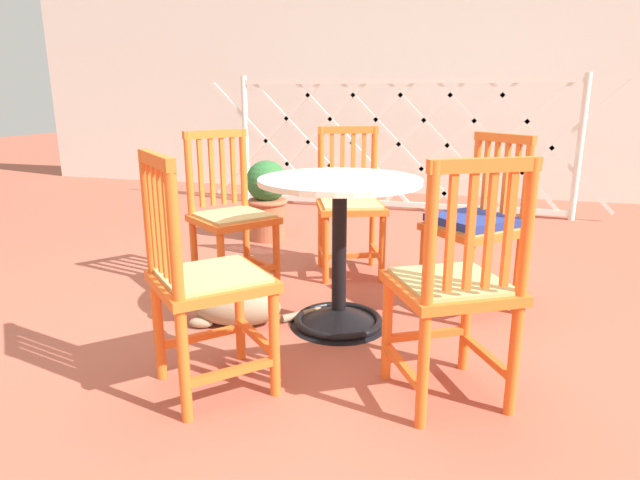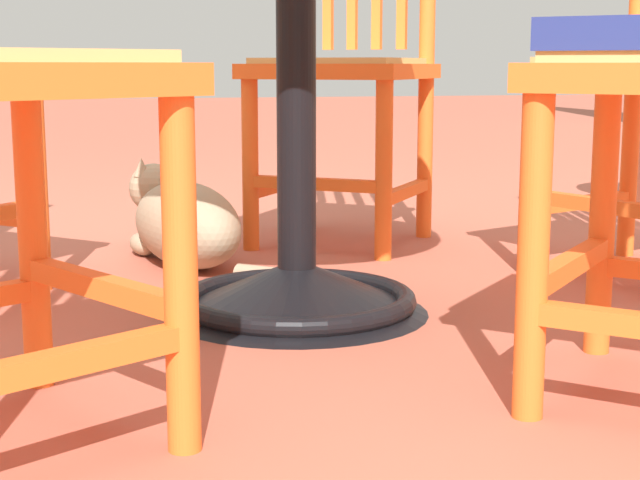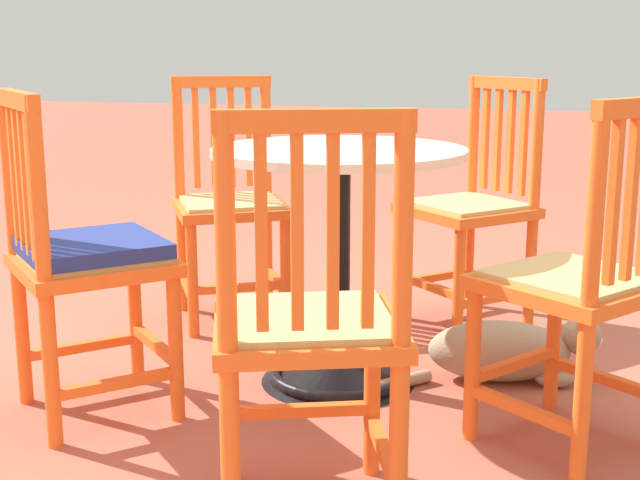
# 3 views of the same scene
# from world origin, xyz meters

# --- Properties ---
(ground_plane) EXTENTS (24.00, 24.00, 0.00)m
(ground_plane) POSITION_xyz_m (0.00, 0.00, 0.00)
(ground_plane) COLOR #AD5642
(cafe_table) EXTENTS (0.76, 0.76, 0.73)m
(cafe_table) POSITION_xyz_m (0.02, 0.16, 0.28)
(cafe_table) COLOR black
(cafe_table) RESTS_ON ground_plane
(orange_chair_at_corner) EXTENTS (0.57, 0.57, 0.91)m
(orange_chair_at_corner) POSITION_xyz_m (0.64, 0.57, 0.45)
(orange_chair_at_corner) COLOR orange
(orange_chair_at_corner) RESTS_ON ground_plane
(orange_chair_by_planter) EXTENTS (0.52, 0.52, 0.91)m
(orange_chair_by_planter) POSITION_xyz_m (-0.12, 0.97, 0.43)
(orange_chair_by_planter) COLOR orange
(orange_chair_by_planter) RESTS_ON ground_plane
(orange_chair_near_fence) EXTENTS (0.56, 0.56, 0.91)m
(orange_chair_near_fence) POSITION_xyz_m (-0.68, 0.45, 0.43)
(orange_chair_near_fence) COLOR orange
(orange_chair_near_fence) RESTS_ON ground_plane
(orange_chair_tucked_in) EXTENTS (0.57, 0.57, 0.91)m
(orange_chair_tucked_in) POSITION_xyz_m (-0.31, -0.56, 0.43)
(orange_chair_tucked_in) COLOR orange
(orange_chair_tucked_in) RESTS_ON ground_plane
(orange_chair_facing_out) EXTENTS (0.55, 0.55, 0.91)m
(orange_chair_facing_out) POSITION_xyz_m (0.57, -0.38, 0.43)
(orange_chair_facing_out) COLOR orange
(orange_chair_facing_out) RESTS_ON ground_plane
(tabby_cat) EXTENTS (0.69, 0.39, 0.23)m
(tabby_cat) POSITION_xyz_m (-0.50, 0.01, 0.10)
(tabby_cat) COLOR #9E896B
(tabby_cat) RESTS_ON ground_plane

